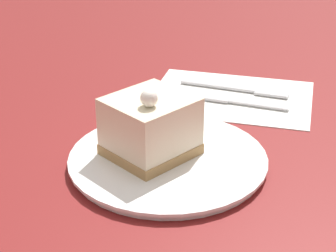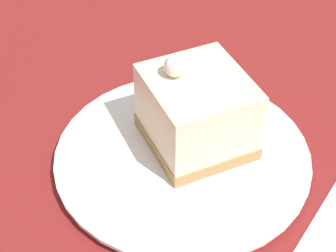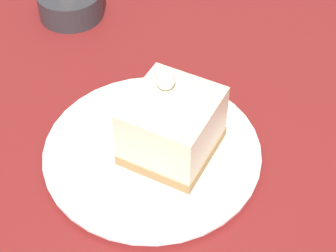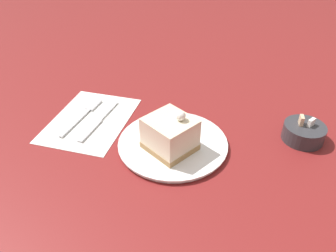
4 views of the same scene
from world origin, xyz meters
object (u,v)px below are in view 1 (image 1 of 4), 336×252
(plate, at_px, (168,159))
(fork, at_px, (244,89))
(knife, at_px, (218,99))
(cake_slice, at_px, (154,127))

(plate, bearing_deg, fork, 178.61)
(plate, relative_size, fork, 1.39)
(plate, bearing_deg, knife, -175.33)
(knife, bearing_deg, fork, 150.00)
(cake_slice, bearing_deg, fork, -165.72)
(plate, height_order, knife, plate)
(plate, xyz_separation_m, cake_slice, (0.00, -0.02, 0.04))
(fork, height_order, knife, same)
(plate, xyz_separation_m, fork, (-0.26, 0.01, -0.00))
(fork, xyz_separation_m, knife, (0.06, -0.02, -0.00))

